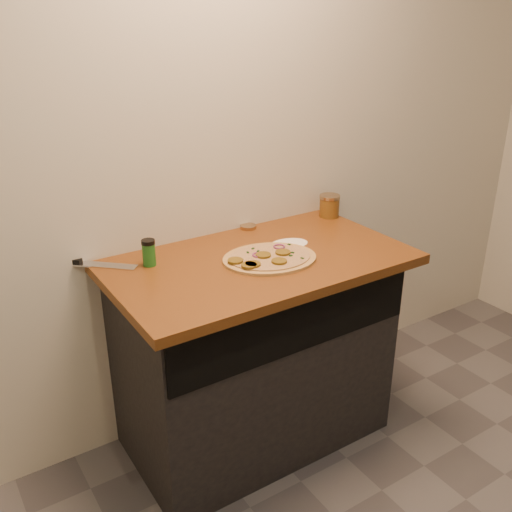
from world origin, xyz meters
TOP-DOWN VIEW (x-y plane):
  - cabinet at (0.00, 1.45)m, footprint 1.10×0.60m
  - countertop at (0.00, 1.42)m, footprint 1.20×0.70m
  - pizza at (0.02, 1.38)m, footprint 0.45×0.45m
  - chefs_knife at (-0.60, 1.73)m, footprint 0.29×0.27m
  - mason_jar_lid at (0.14, 1.72)m, footprint 0.09×0.09m
  - salsa_jar at (0.55, 1.65)m, footprint 0.10×0.10m
  - spice_shaker at (-0.39, 1.59)m, footprint 0.05×0.05m
  - flour_spill at (0.19, 1.47)m, footprint 0.19×0.19m

SIDE VIEW (x-z plane):
  - cabinet at x=0.00m, z-range 0.00..0.86m
  - countertop at x=0.00m, z-range 0.86..0.90m
  - flour_spill at x=0.19m, z-range 0.90..0.90m
  - chefs_knife at x=-0.60m, z-range 0.90..0.92m
  - mason_jar_lid at x=0.14m, z-range 0.90..0.92m
  - pizza at x=0.02m, z-range 0.90..0.92m
  - spice_shaker at x=-0.39m, z-range 0.90..1.01m
  - salsa_jar at x=0.55m, z-range 0.90..1.01m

